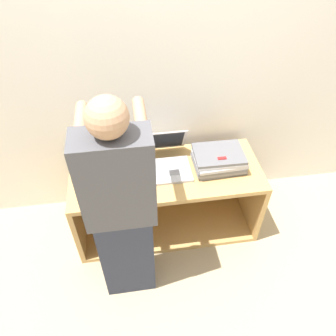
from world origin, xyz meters
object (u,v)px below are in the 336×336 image
(laptop_open, at_px, (165,161))
(person, at_px, (122,213))
(laptop_stack_left, at_px, (113,174))
(laptop_stack_right, at_px, (219,160))

(laptop_open, xyz_separation_m, person, (-0.33, -0.53, 0.11))
(laptop_stack_left, distance_m, person, 0.49)
(laptop_stack_right, bearing_deg, laptop_stack_left, -179.77)
(laptop_stack_left, bearing_deg, laptop_open, 10.04)
(laptop_open, distance_m, laptop_stack_right, 0.39)
(laptop_open, bearing_deg, laptop_stack_left, -169.96)
(laptop_open, distance_m, laptop_stack_left, 0.39)
(laptop_open, xyz_separation_m, laptop_stack_left, (-0.39, -0.07, -0.02))
(laptop_stack_right, bearing_deg, person, -146.94)
(laptop_stack_left, relative_size, laptop_stack_right, 1.01)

